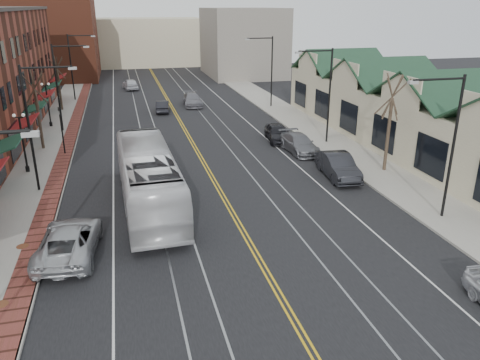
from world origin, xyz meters
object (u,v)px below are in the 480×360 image
parked_car_b (338,166)px  parked_car_d (277,133)px  parked_car_c (299,144)px  transit_bus (148,178)px  parked_suv (69,241)px

parked_car_b → parked_car_d: size_ratio=1.14×
parked_car_c → parked_car_b: bearing=-88.3°
transit_bus → parked_suv: transit_bus is taller
transit_bus → parked_car_c: bearing=-149.0°
transit_bus → parked_car_b: bearing=-173.8°
parked_car_c → parked_car_d: parked_car_d is taller
transit_bus → parked_car_b: (13.26, 1.88, -0.96)m
parked_suv → parked_car_c: 21.57m
parked_car_b → parked_car_c: size_ratio=1.02×
parked_car_b → parked_car_d: bearing=101.4°
parked_car_c → transit_bus: bearing=-149.8°
parked_suv → parked_car_b: bearing=-152.9°
transit_bus → parked_car_c: (12.78, 8.23, -1.07)m
transit_bus → parked_car_b: 13.42m
parked_car_d → transit_bus: bearing=-128.7°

